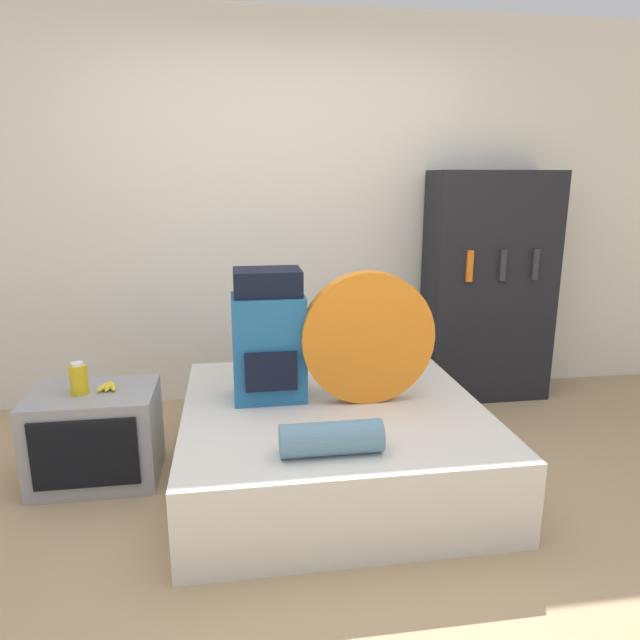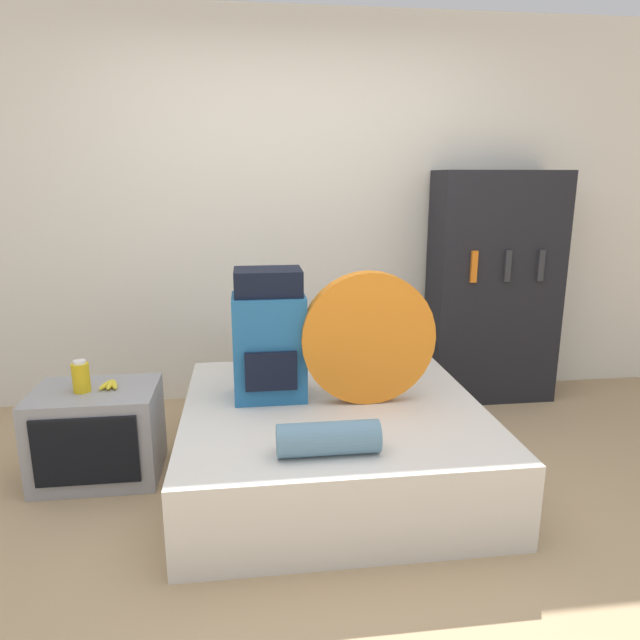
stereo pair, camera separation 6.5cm
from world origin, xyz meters
TOP-DOWN VIEW (x-y plane):
  - ground_plane at (0.00, 0.00)m, footprint 16.00×16.00m
  - wall_back at (0.00, 1.82)m, footprint 8.00×0.05m
  - bed at (0.09, 0.60)m, footprint 1.52×1.54m
  - backpack at (-0.22, 0.74)m, footprint 0.37×0.31m
  - tent_bag at (0.27, 0.60)m, footprint 0.69×0.08m
  - sleeping_roll at (-0.01, 0.05)m, footprint 0.44×0.14m
  - television at (-1.13, 0.74)m, footprint 0.62×0.47m
  - canister at (-1.18, 0.72)m, footprint 0.09×0.09m
  - banana_bunch at (-1.05, 0.77)m, footprint 0.11×0.14m
  - bookshelf at (1.37, 1.57)m, footprint 0.86×0.38m

SIDE VIEW (x-z plane):
  - ground_plane at x=0.00m, z-range 0.00..0.00m
  - bed at x=0.09m, z-range 0.00..0.40m
  - television at x=-1.13m, z-range 0.00..0.48m
  - sleeping_roll at x=-0.01m, z-range 0.40..0.55m
  - banana_bunch at x=-1.05m, z-range 0.48..0.51m
  - canister at x=-1.18m, z-range 0.48..0.64m
  - backpack at x=-0.22m, z-range 0.39..1.08m
  - tent_bag at x=0.27m, z-range 0.40..1.09m
  - bookshelf at x=1.37m, z-range 0.00..1.59m
  - wall_back at x=0.00m, z-range 0.00..2.60m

